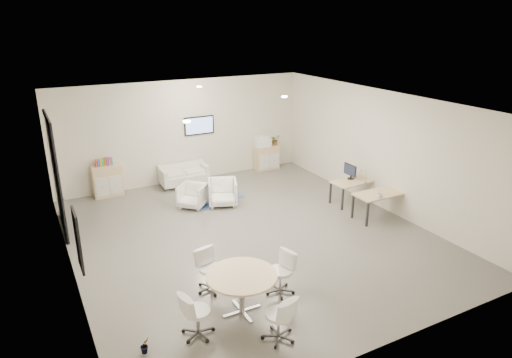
{
  "coord_description": "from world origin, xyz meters",
  "views": [
    {
      "loc": [
        -4.53,
        -8.84,
        4.99
      ],
      "look_at": [
        0.38,
        0.4,
        1.26
      ],
      "focal_mm": 32.0,
      "sensor_mm": 36.0,
      "label": 1
    }
  ],
  "objects": [
    {
      "name": "ceiling_spots",
      "position": [
        -0.2,
        0.83,
        3.18
      ],
      "size": [
        3.14,
        4.14,
        0.03
      ],
      "color": "#FFEAC6",
      "rests_on": "room_shell"
    },
    {
      "name": "blue_rug",
      "position": [
        0.14,
        2.61,
        0.01
      ],
      "size": [
        1.77,
        1.42,
        0.01
      ],
      "primitive_type": "cube",
      "rotation": [
        0.0,
        0.0,
        0.29
      ],
      "color": "#2E438F",
      "rests_on": "room_shell"
    },
    {
      "name": "sideboard_left",
      "position": [
        -2.49,
        4.26,
        0.47
      ],
      "size": [
        0.83,
        0.43,
        0.93
      ],
      "color": "tan",
      "rests_on": "room_shell"
    },
    {
      "name": "desk_front",
      "position": [
        3.44,
        -0.65,
        0.62
      ],
      "size": [
        1.33,
        0.67,
        0.69
      ],
      "rotation": [
        0.0,
        0.0,
        0.0
      ],
      "color": "tan",
      "rests_on": "room_shell"
    },
    {
      "name": "artwork",
      "position": [
        -3.97,
        -1.6,
        1.55
      ],
      "size": [
        0.05,
        0.54,
        1.04
      ],
      "color": "black",
      "rests_on": "room_shell"
    },
    {
      "name": "printer",
      "position": [
        2.67,
        4.28,
        1.01
      ],
      "size": [
        0.59,
        0.52,
        0.37
      ],
      "rotation": [
        0.0,
        0.0,
        -0.17
      ],
      "color": "white",
      "rests_on": "sideboard_right"
    },
    {
      "name": "books",
      "position": [
        -2.53,
        4.26,
        1.04
      ],
      "size": [
        0.48,
        0.14,
        0.22
      ],
      "color": "red",
      "rests_on": "sideboard_left"
    },
    {
      "name": "plant_cabinet",
      "position": [
        3.17,
        4.27,
        0.97
      ],
      "size": [
        0.37,
        0.39,
        0.26
      ],
      "primitive_type": "imported",
      "rotation": [
        0.0,
        0.0,
        0.23
      ],
      "color": "#3F7F3F",
      "rests_on": "sideboard_right"
    },
    {
      "name": "meeting_chairs",
      "position": [
        -1.52,
        -2.63,
        0.41
      ],
      "size": [
        2.53,
        2.53,
        0.82
      ],
      "color": "white",
      "rests_on": "room_shell"
    },
    {
      "name": "desk_rear",
      "position": [
        3.52,
        0.45,
        0.6
      ],
      "size": [
        1.32,
        0.72,
        0.67
      ],
      "rotation": [
        0.0,
        0.0,
        0.07
      ],
      "color": "tan",
      "rests_on": "room_shell"
    },
    {
      "name": "armchair_right",
      "position": [
        0.2,
        2.06,
        0.4
      ],
      "size": [
        0.99,
        0.96,
        0.8
      ],
      "primitive_type": "imported",
      "rotation": [
        0.0,
        0.0,
        -0.36
      ],
      "color": "white",
      "rests_on": "room_shell"
    },
    {
      "name": "cup",
      "position": [
        3.21,
        -0.9,
        0.76
      ],
      "size": [
        0.14,
        0.12,
        0.14
      ],
      "primitive_type": "imported",
      "rotation": [
        0.0,
        0.0,
        0.06
      ],
      "color": "white",
      "rests_on": "desk_front"
    },
    {
      "name": "armchair_left",
      "position": [
        -0.6,
        2.31,
        0.36
      ],
      "size": [
        0.95,
        0.95,
        0.71
      ],
      "primitive_type": "imported",
      "rotation": [
        0.0,
        0.0,
        -0.77
      ],
      "color": "white",
      "rests_on": "room_shell"
    },
    {
      "name": "glass_door",
      "position": [
        -3.95,
        2.51,
        1.5
      ],
      "size": [
        0.09,
        1.9,
        2.85
      ],
      "color": "black",
      "rests_on": "room_shell"
    },
    {
      "name": "wall_tv",
      "position": [
        0.5,
        4.46,
        1.75
      ],
      "size": [
        0.98,
        0.06,
        0.58
      ],
      "color": "black",
      "rests_on": "room_shell"
    },
    {
      "name": "plant_floor",
      "position": [
        -3.33,
        -2.86,
        0.06
      ],
      "size": [
        0.23,
        0.32,
        0.13
      ],
      "primitive_type": "imported",
      "rotation": [
        0.0,
        0.0,
        0.29
      ],
      "color": "#3F7F3F",
      "rests_on": "room_shell"
    },
    {
      "name": "loveseat",
      "position": [
        -0.21,
        4.13,
        0.3
      ],
      "size": [
        1.48,
        0.75,
        0.55
      ],
      "rotation": [
        0.0,
        0.0,
        -0.01
      ],
      "color": "white",
      "rests_on": "room_shell"
    },
    {
      "name": "room_shell",
      "position": [
        0.0,
        0.0,
        1.6
      ],
      "size": [
        9.6,
        10.6,
        4.8
      ],
      "color": "#5E5C56",
      "rests_on": "ground"
    },
    {
      "name": "sideboard_right",
      "position": [
        2.84,
        4.27,
        0.42
      ],
      "size": [
        0.84,
        0.41,
        0.84
      ],
      "color": "tan",
      "rests_on": "room_shell"
    },
    {
      "name": "monitor",
      "position": [
        3.48,
        0.6,
        0.9
      ],
      "size": [
        0.2,
        0.5,
        0.44
      ],
      "color": "black",
      "rests_on": "desk_rear"
    },
    {
      "name": "round_table",
      "position": [
        -1.52,
        -2.63,
        0.68
      ],
      "size": [
        1.26,
        1.26,
        0.76
      ],
      "color": "tan",
      "rests_on": "room_shell"
    }
  ]
}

